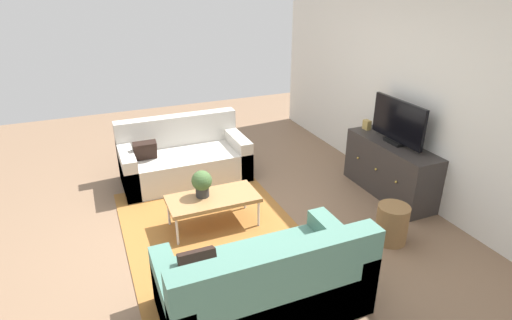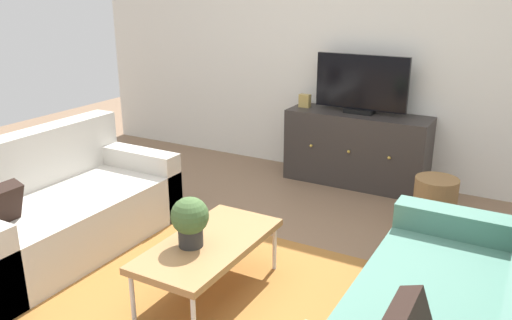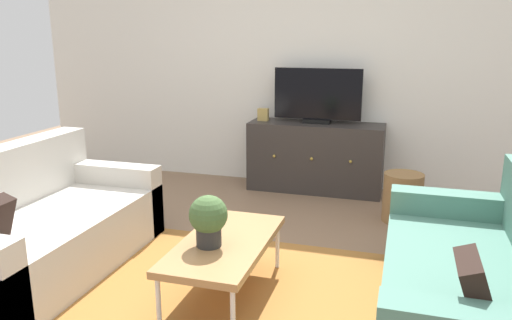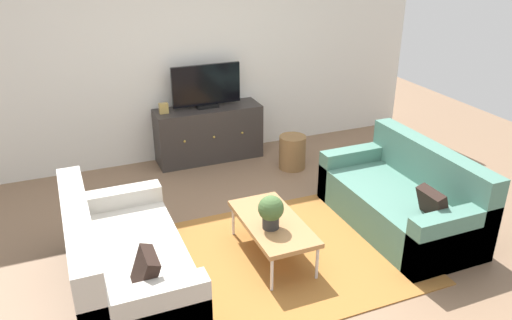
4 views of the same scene
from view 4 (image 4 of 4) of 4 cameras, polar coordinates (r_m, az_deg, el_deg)
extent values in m
plane|color=#84664C|center=(4.95, 1.85, -9.95)|extent=(10.00, 10.00, 0.00)
cube|color=silver|center=(6.65, -7.18, 11.67)|extent=(6.40, 0.12, 2.70)
cube|color=#9E662D|center=(4.84, 2.59, -10.82)|extent=(2.50, 1.90, 0.01)
cube|color=beige|center=(4.46, -13.95, -11.87)|extent=(0.90, 1.72, 0.41)
cube|color=beige|center=(4.33, -18.85, -10.36)|extent=(0.20, 1.72, 0.84)
cube|color=beige|center=(5.06, -15.50, -6.26)|extent=(0.90, 0.18, 0.57)
cube|color=black|center=(3.85, -12.35, -12.20)|extent=(0.19, 0.30, 0.32)
cube|color=#4C7A6B|center=(5.39, 15.59, -5.24)|extent=(0.90, 1.72, 0.41)
cube|color=#4C7A6B|center=(5.50, 18.74, -2.53)|extent=(0.20, 1.72, 0.84)
cube|color=#4C7A6B|center=(5.90, 11.24, -1.23)|extent=(0.90, 0.18, 0.57)
cube|color=#4C7A6B|center=(4.87, 21.14, -8.42)|extent=(0.90, 0.18, 0.57)
cube|color=black|center=(4.86, 19.27, -4.76)|extent=(0.19, 0.30, 0.32)
cube|color=#A37547|center=(4.67, 1.87, -7.06)|extent=(0.51, 1.02, 0.04)
cylinder|color=silver|center=(4.35, 1.79, -12.76)|extent=(0.03, 0.03, 0.34)
cylinder|color=silver|center=(4.51, 6.88, -11.42)|extent=(0.03, 0.03, 0.34)
cylinder|color=silver|center=(5.07, -2.57, -6.81)|extent=(0.03, 0.03, 0.34)
cylinder|color=silver|center=(5.21, 1.88, -5.88)|extent=(0.03, 0.03, 0.34)
cylinder|color=#2D2D2D|center=(4.53, 1.66, -6.99)|extent=(0.15, 0.15, 0.11)
sphere|color=#426033|center=(4.46, 1.69, -5.44)|extent=(0.23, 0.23, 0.23)
cube|color=#332D2B|center=(6.71, -5.34, 2.98)|extent=(1.38, 0.44, 0.71)
sphere|color=#B79338|center=(6.39, -8.02, 2.08)|extent=(0.03, 0.03, 0.03)
sphere|color=#B79338|center=(6.49, -4.73, 2.59)|extent=(0.03, 0.03, 0.03)
sphere|color=#B79338|center=(6.61, -1.55, 3.07)|extent=(0.03, 0.03, 0.03)
cube|color=black|center=(6.60, -5.52, 6.09)|extent=(0.28, 0.16, 0.04)
cube|color=black|center=(6.52, -5.62, 8.41)|extent=(0.89, 0.04, 0.52)
cube|color=tan|center=(6.44, -10.34, 5.74)|extent=(0.11, 0.07, 0.13)
cylinder|color=olive|center=(6.48, 4.10, 0.89)|extent=(0.34, 0.34, 0.43)
camera|label=1|loc=(6.16, 46.20, 16.29)|focal=29.26mm
camera|label=2|loc=(3.67, 44.71, 2.50)|focal=36.31mm
camera|label=3|loc=(3.06, 43.26, -5.58)|focal=35.12mm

